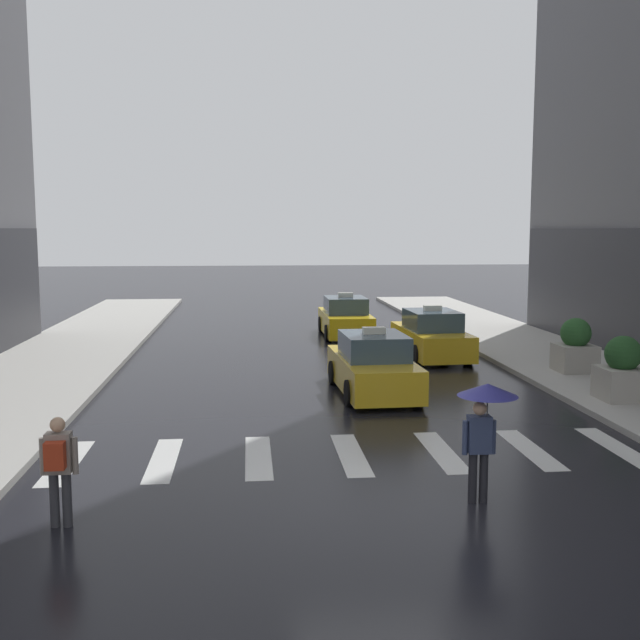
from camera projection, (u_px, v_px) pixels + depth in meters
The scene contains 9 objects.
ground_plane at pixel (377, 512), 11.64m from camera, with size 160.00×160.00×0.00m, color black.
crosswalk_markings at pixel (351, 454), 14.60m from camera, with size 11.30×2.80×0.01m.
taxi_lead at pixel (373, 367), 19.93m from camera, with size 2.05×4.60×1.80m.
taxi_second at pixel (431, 336), 25.56m from camera, with size 2.06×4.60×1.80m.
taxi_third at pixel (345, 319), 30.61m from camera, with size 1.94×4.55×1.80m.
pedestrian_with_umbrella at pixel (485, 410), 11.88m from camera, with size 0.96×0.96×1.94m.
pedestrian_with_backpack at pixel (59, 463), 10.91m from camera, with size 0.55×0.43×1.65m.
planter_near_corner at pixel (622, 371), 18.57m from camera, with size 1.10×1.10×1.60m.
planter_mid_block at pixel (575, 347), 22.28m from camera, with size 1.10×1.10×1.60m.
Camera 1 is at (-1.96, -11.06, 4.36)m, focal length 42.06 mm.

